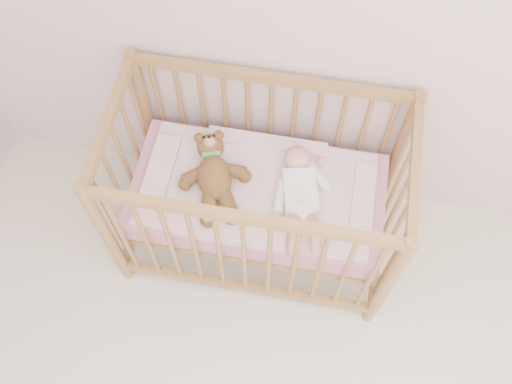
# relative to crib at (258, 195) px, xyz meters

# --- Properties ---
(wall_back) EXTENTS (4.00, 0.02, 2.70)m
(wall_back) POSITION_rel_crib_xyz_m (0.40, 0.40, 0.85)
(wall_back) COLOR beige
(wall_back) RESTS_ON floor
(crib) EXTENTS (1.36, 0.76, 1.00)m
(crib) POSITION_rel_crib_xyz_m (0.00, 0.00, 0.00)
(crib) COLOR olive
(crib) RESTS_ON floor
(mattress) EXTENTS (1.22, 0.62, 0.13)m
(mattress) POSITION_rel_crib_xyz_m (0.00, 0.00, -0.01)
(mattress) COLOR #C87D96
(mattress) RESTS_ON crib
(blanket) EXTENTS (1.10, 0.58, 0.06)m
(blanket) POSITION_rel_crib_xyz_m (0.00, 0.00, 0.06)
(blanket) COLOR #F1A6B4
(blanket) RESTS_ON mattress
(baby) EXTENTS (0.41, 0.64, 0.14)m
(baby) POSITION_rel_crib_xyz_m (0.20, -0.02, 0.14)
(baby) COLOR white
(baby) RESTS_ON blanket
(teddy_bear) EXTENTS (0.51, 0.60, 0.14)m
(teddy_bear) POSITION_rel_crib_xyz_m (-0.20, -0.02, 0.15)
(teddy_bear) COLOR brown
(teddy_bear) RESTS_ON blanket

